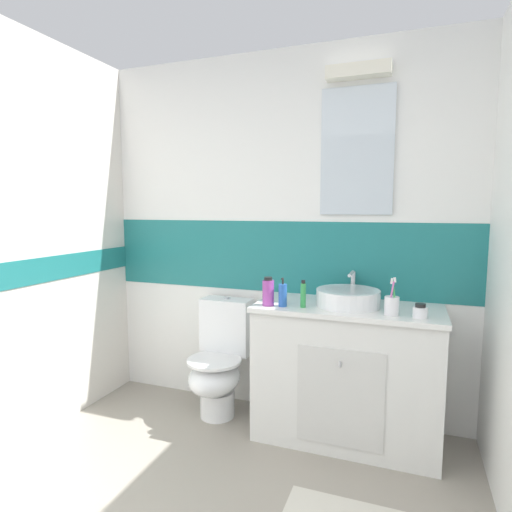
# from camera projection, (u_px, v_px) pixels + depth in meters

# --- Properties ---
(wall_back_tiled) EXTENTS (3.20, 0.20, 2.50)m
(wall_back_tiled) POSITION_uv_depth(u_px,v_px,m) (282.00, 234.00, 2.97)
(wall_back_tiled) COLOR white
(wall_back_tiled) RESTS_ON ground_plane
(vanity_cabinet) EXTENTS (1.12, 0.53, 0.85)m
(vanity_cabinet) POSITION_uv_depth(u_px,v_px,m) (346.00, 372.00, 2.61)
(vanity_cabinet) COLOR silver
(vanity_cabinet) RESTS_ON ground_plane
(sink_basin) EXTENTS (0.38, 0.43, 0.19)m
(sink_basin) POSITION_uv_depth(u_px,v_px,m) (348.00, 297.00, 2.55)
(sink_basin) COLOR white
(sink_basin) RESTS_ON vanity_cabinet
(toilet) EXTENTS (0.37, 0.50, 0.81)m
(toilet) POSITION_uv_depth(u_px,v_px,m) (219.00, 362.00, 2.93)
(toilet) COLOR white
(toilet) RESTS_ON ground_plane
(toothbrush_cup) EXTENTS (0.08, 0.08, 0.22)m
(toothbrush_cup) POSITION_uv_depth(u_px,v_px,m) (392.00, 305.00, 2.33)
(toothbrush_cup) COLOR white
(toothbrush_cup) RESTS_ON vanity_cabinet
(soap_dispenser) EXTENTS (0.05, 0.05, 0.18)m
(soap_dispenser) POSITION_uv_depth(u_px,v_px,m) (283.00, 295.00, 2.53)
(soap_dispenser) COLOR #2659B2
(soap_dispenser) RESTS_ON vanity_cabinet
(hair_gel_jar) EXTENTS (0.08, 0.08, 0.08)m
(hair_gel_jar) POSITION_uv_depth(u_px,v_px,m) (420.00, 311.00, 2.27)
(hair_gel_jar) COLOR white
(hair_gel_jar) RESTS_ON vanity_cabinet
(toothpaste_tube_upright) EXTENTS (0.03, 0.03, 0.17)m
(toothpaste_tube_upright) POSITION_uv_depth(u_px,v_px,m) (303.00, 295.00, 2.50)
(toothpaste_tube_upright) COLOR green
(toothpaste_tube_upright) RESTS_ON vanity_cabinet
(mouthwash_bottle) EXTENTS (0.07, 0.07, 0.18)m
(mouthwash_bottle) POSITION_uv_depth(u_px,v_px,m) (268.00, 292.00, 2.55)
(mouthwash_bottle) COLOR #993F99
(mouthwash_bottle) RESTS_ON vanity_cabinet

